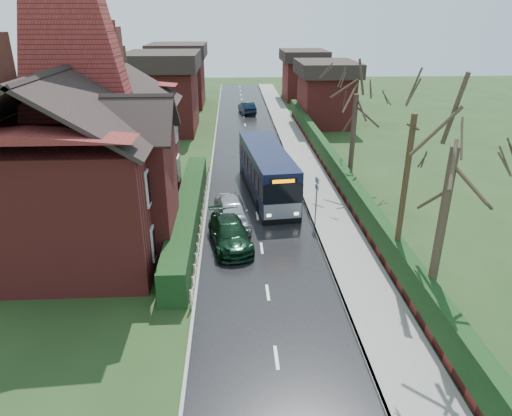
{
  "coord_description": "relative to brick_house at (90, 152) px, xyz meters",
  "views": [
    {
      "loc": [
        -1.35,
        -18.39,
        10.93
      ],
      "look_at": [
        -0.23,
        3.03,
        1.8
      ],
      "focal_mm": 32.0,
      "sensor_mm": 36.0,
      "label": 1
    }
  ],
  "objects": [
    {
      "name": "tree_house_side",
      "position": [
        0.66,
        7.63,
        2.8
      ],
      "size": [
        4.23,
        4.23,
        9.61
      ],
      "color": "#372A20",
      "rests_on": "ground"
    },
    {
      "name": "front_hedge",
      "position": [
        4.83,
        0.22,
        -3.58
      ],
      "size": [
        1.2,
        16.0,
        1.6
      ],
      "primitive_type": "cube",
      "color": "black",
      "rests_on": "ground"
    },
    {
      "name": "tree_right_far",
      "position": [
        15.37,
        6.17,
        2.26
      ],
      "size": [
        4.6,
        4.6,
        8.88
      ],
      "color": "#35281F",
      "rests_on": "ground"
    },
    {
      "name": "bus_stop_sign",
      "position": [
        11.93,
        0.01,
        -2.52
      ],
      "size": [
        0.17,
        0.42,
        2.82
      ],
      "rotation": [
        0.0,
        0.0,
        0.27
      ],
      "color": "slate",
      "rests_on": "ground"
    },
    {
      "name": "telegraph_pole",
      "position": [
        14.53,
        -5.63,
        -0.66
      ],
      "size": [
        0.25,
        0.95,
        7.34
      ],
      "rotation": [
        0.0,
        0.0,
        0.09
      ],
      "color": "#312516",
      "rests_on": "ground"
    },
    {
      "name": "tree_right_near",
      "position": [
        14.83,
        -8.7,
        2.94
      ],
      "size": [
        4.54,
        4.54,
        9.8
      ],
      "color": "#362C20",
      "rests_on": "ground"
    },
    {
      "name": "car_distant",
      "position": [
        9.16,
        31.36,
        -3.69
      ],
      "size": [
        2.16,
        4.34,
        1.37
      ],
      "primitive_type": "imported",
      "rotation": [
        0.0,
        0.0,
        3.32
      ],
      "color": "black",
      "rests_on": "ground"
    },
    {
      "name": "kerb_left",
      "position": [
        5.68,
        5.22,
        -4.33
      ],
      "size": [
        0.12,
        100.0,
        0.1
      ],
      "primitive_type": "cube",
      "color": "gray",
      "rests_on": "ground"
    },
    {
      "name": "brick_house",
      "position": [
        0.0,
        0.0,
        0.0
      ],
      "size": [
        9.3,
        14.6,
        10.3
      ],
      "color": "maroon",
      "rests_on": "ground"
    },
    {
      "name": "right_wall_hedge",
      "position": [
        14.53,
        5.22,
        -3.36
      ],
      "size": [
        0.6,
        50.0,
        1.8
      ],
      "color": "maroon",
      "rests_on": "ground"
    },
    {
      "name": "kerb_right",
      "position": [
        11.78,
        5.22,
        -4.31
      ],
      "size": [
        0.12,
        100.0,
        0.14
      ],
      "primitive_type": "cube",
      "color": "gray",
      "rests_on": "ground"
    },
    {
      "name": "pavement",
      "position": [
        12.98,
        5.22,
        -4.31
      ],
      "size": [
        2.5,
        100.0,
        0.14
      ],
      "primitive_type": "cube",
      "color": "slate",
      "rests_on": "ground"
    },
    {
      "name": "bus",
      "position": [
        9.54,
        4.86,
        -2.89
      ],
      "size": [
        3.35,
        10.09,
        3.01
      ],
      "rotation": [
        0.0,
        0.0,
        0.11
      ],
      "color": "black",
      "rests_on": "ground"
    },
    {
      "name": "car_silver",
      "position": [
        7.23,
        0.28,
        -3.63
      ],
      "size": [
        2.32,
        4.56,
        1.49
      ],
      "primitive_type": "imported",
      "rotation": [
        0.0,
        0.0,
        0.13
      ],
      "color": "silver",
      "rests_on": "ground"
    },
    {
      "name": "road",
      "position": [
        8.73,
        5.22,
        -4.37
      ],
      "size": [
        6.0,
        100.0,
        0.02
      ],
      "primitive_type": "cube",
      "color": "black",
      "rests_on": "ground"
    },
    {
      "name": "picket_fence",
      "position": [
        5.58,
        0.22,
        -3.93
      ],
      "size": [
        0.1,
        16.0,
        0.9
      ],
      "primitive_type": null,
      "color": "tan",
      "rests_on": "ground"
    },
    {
      "name": "ground",
      "position": [
        8.73,
        -4.78,
        -4.38
      ],
      "size": [
        140.0,
        140.0,
        0.0
      ],
      "primitive_type": "plane",
      "color": "#28431D",
      "rests_on": "ground"
    },
    {
      "name": "car_green",
      "position": [
        7.13,
        -2.28,
        -3.72
      ],
      "size": [
        2.6,
        4.8,
        1.32
      ],
      "primitive_type": "imported",
      "rotation": [
        0.0,
        0.0,
        0.17
      ],
      "color": "black",
      "rests_on": "ground"
    }
  ]
}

